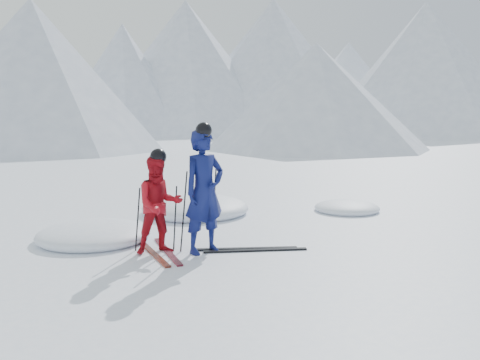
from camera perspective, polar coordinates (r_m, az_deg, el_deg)
name	(u,v)px	position (r m, az deg, el deg)	size (l,w,h in m)	color
ground	(320,242)	(9.07, 8.97, -6.86)	(160.00, 160.00, 0.00)	white
mountain_range	(155,59)	(44.23, -9.48, 13.24)	(106.15, 62.94, 15.53)	#B2BCD1
skier_blue	(204,192)	(8.12, -4.03, -1.31)	(0.73, 0.48, 1.99)	#0D1450
skier_red	(159,205)	(8.20, -9.06, -2.76)	(0.77, 0.60, 1.58)	#AC0D18
pole_blue_left	(184,212)	(8.23, -6.33, -3.56)	(0.02, 0.02, 1.33)	black
pole_blue_right	(214,208)	(8.49, -2.96, -3.18)	(0.02, 0.02, 1.33)	black
pole_red_left	(138,219)	(8.43, -11.42, -4.36)	(0.02, 0.02, 1.05)	black
pole_red_right	(175,218)	(8.47, -7.29, -4.21)	(0.02, 0.02, 1.05)	black
ski_worn_left	(153,253)	(8.35, -9.75, -8.05)	(0.09, 1.70, 0.03)	black
ski_worn_right	(167,251)	(8.40, -8.15, -7.91)	(0.09, 1.70, 0.03)	black
ski_loose_a	(246,249)	(8.46, 0.69, -7.72)	(0.09, 1.70, 0.03)	black
ski_loose_b	(255,250)	(8.37, 1.74, -7.90)	(0.09, 1.70, 0.03)	black
snow_lumps	(190,220)	(10.79, -5.63, -4.49)	(7.46, 3.82, 0.53)	white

